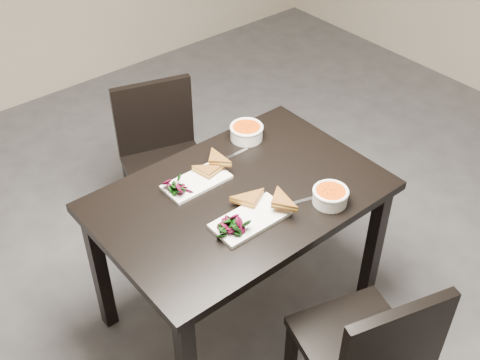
# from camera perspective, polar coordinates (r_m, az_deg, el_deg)

# --- Properties ---
(ground) EXTENTS (5.00, 5.00, 0.00)m
(ground) POSITION_cam_1_polar(r_m,az_deg,el_deg) (3.17, 3.58, -9.39)
(ground) COLOR #47474C
(ground) RESTS_ON ground
(table) EXTENTS (1.20, 0.80, 0.75)m
(table) POSITION_cam_1_polar(r_m,az_deg,el_deg) (2.57, 0.00, -2.92)
(table) COLOR black
(table) RESTS_ON ground
(chair_near) EXTENTS (0.52, 0.52, 0.85)m
(chair_near) POSITION_cam_1_polar(r_m,az_deg,el_deg) (2.35, 12.27, -15.65)
(chair_near) COLOR black
(chair_near) RESTS_ON ground
(chair_far) EXTENTS (0.53, 0.53, 0.85)m
(chair_far) POSITION_cam_1_polar(r_m,az_deg,el_deg) (3.21, -7.42, 2.59)
(chair_far) COLOR black
(chair_far) RESTS_ON ground
(plate_near) EXTENTS (0.31, 0.16, 0.02)m
(plate_near) POSITION_cam_1_polar(r_m,az_deg,el_deg) (2.37, 0.98, -3.78)
(plate_near) COLOR white
(plate_near) RESTS_ON table
(sandwich_near) EXTENTS (0.19, 0.18, 0.05)m
(sandwich_near) POSITION_cam_1_polar(r_m,az_deg,el_deg) (2.39, 1.95, -2.33)
(sandwich_near) COLOR #9F6021
(sandwich_near) RESTS_ON plate_near
(salad_near) EXTENTS (0.10, 0.09, 0.04)m
(salad_near) POSITION_cam_1_polar(r_m,az_deg,el_deg) (2.31, -0.91, -4.32)
(salad_near) COLOR black
(salad_near) RESTS_ON plate_near
(soup_bowl_near) EXTENTS (0.15, 0.15, 0.07)m
(soup_bowl_near) POSITION_cam_1_polar(r_m,az_deg,el_deg) (2.47, 8.62, -1.46)
(soup_bowl_near) COLOR white
(soup_bowl_near) RESTS_ON table
(cutlery_near) EXTENTS (0.18, 0.07, 0.00)m
(cutlery_near) POSITION_cam_1_polar(r_m,az_deg,el_deg) (2.48, 5.85, -2.01)
(cutlery_near) COLOR silver
(cutlery_near) RESTS_ON table
(plate_far) EXTENTS (0.29, 0.14, 0.01)m
(plate_far) POSITION_cam_1_polar(r_m,az_deg,el_deg) (2.56, -4.15, -0.20)
(plate_far) COLOR white
(plate_far) RESTS_ON table
(sandwich_far) EXTENTS (0.16, 0.13, 0.05)m
(sandwich_far) POSITION_cam_1_polar(r_m,az_deg,el_deg) (2.56, -2.81, 0.75)
(sandwich_far) COLOR #9F6021
(sandwich_far) RESTS_ON plate_far
(salad_far) EXTENTS (0.09, 0.08, 0.04)m
(salad_far) POSITION_cam_1_polar(r_m,az_deg,el_deg) (2.50, -6.03, -0.64)
(salad_far) COLOR black
(salad_far) RESTS_ON plate_far
(soup_bowl_far) EXTENTS (0.16, 0.16, 0.07)m
(soup_bowl_far) POSITION_cam_1_polar(r_m,az_deg,el_deg) (2.80, 0.63, 4.67)
(soup_bowl_far) COLOR white
(soup_bowl_far) RESTS_ON table
(cutlery_far) EXTENTS (0.18, 0.02, 0.00)m
(cutlery_far) POSITION_cam_1_polar(r_m,az_deg,el_deg) (2.71, -0.78, 2.31)
(cutlery_far) COLOR silver
(cutlery_far) RESTS_ON table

